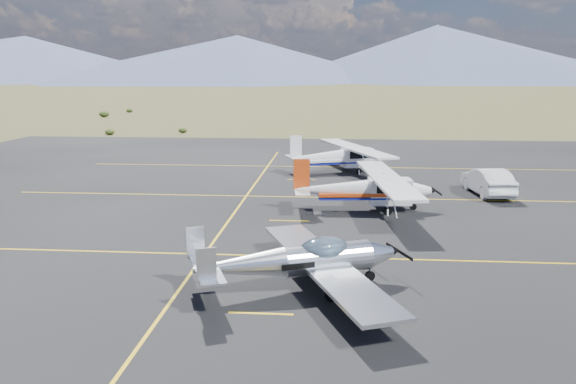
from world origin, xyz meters
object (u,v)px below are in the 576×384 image
(aircraft_cessna, at_px, (365,188))
(sedan, at_px, (488,181))
(aircraft_plain, at_px, (340,156))
(aircraft_low_wing, at_px, (304,260))

(aircraft_cessna, bearing_deg, sedan, 25.65)
(aircraft_plain, xyz_separation_m, sedan, (8.75, -6.99, -0.44))
(aircraft_plain, distance_m, sedan, 11.21)
(aircraft_cessna, bearing_deg, aircraft_low_wing, -109.33)
(aircraft_low_wing, height_order, aircraft_plain, aircraft_plain)
(aircraft_cessna, relative_size, aircraft_plain, 1.01)
(sedan, bearing_deg, aircraft_cessna, 25.74)
(aircraft_low_wing, distance_m, aircraft_cessna, 11.62)
(aircraft_low_wing, xyz_separation_m, aircraft_cessna, (2.66, 11.31, 0.22))
(aircraft_low_wing, relative_size, aircraft_cessna, 0.87)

